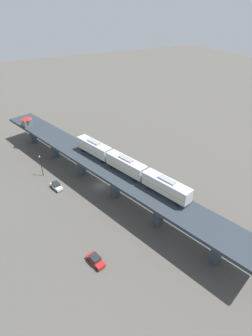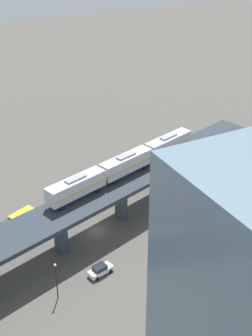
{
  "view_description": "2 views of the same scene",
  "coord_description": "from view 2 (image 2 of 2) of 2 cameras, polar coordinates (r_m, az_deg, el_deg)",
  "views": [
    {
      "loc": [
        21.87,
        57.06,
        45.7
      ],
      "look_at": [
        -4.01,
        8.44,
        9.76
      ],
      "focal_mm": 28.0,
      "sensor_mm": 36.0,
      "label": 1
    },
    {
      "loc": [
        67.42,
        -29.15,
        54.35
      ],
      "look_at": [
        -4.01,
        8.44,
        9.76
      ],
      "focal_mm": 50.0,
      "sensor_mm": 36.0,
      "label": 2
    }
  ],
  "objects": [
    {
      "name": "ground_plane",
      "position": [
        91.37,
        -3.55,
        -7.65
      ],
      "size": [
        400.0,
        400.0,
        0.0
      ],
      "primitive_type": "plane",
      "color": "#4C4944"
    },
    {
      "name": "elevated_viaduct",
      "position": [
        87.25,
        -3.78,
        -3.96
      ],
      "size": [
        34.58,
        90.51,
        8.26
      ],
      "color": "#283039",
      "rests_on": "ground"
    },
    {
      "name": "subway_train",
      "position": [
        91.71,
        0.0,
        0.57
      ],
      "size": [
        13.41,
        36.43,
        4.45
      ],
      "color": "silver",
      "rests_on": "elevated_viaduct"
    },
    {
      "name": "street_car_white",
      "position": [
        81.17,
        -3.15,
        -12.28
      ],
      "size": [
        2.76,
        4.69,
        1.89
      ],
      "color": "silver",
      "rests_on": "ground"
    },
    {
      "name": "street_car_red",
      "position": [
        93.91,
        12.83,
        -6.58
      ],
      "size": [
        2.79,
        4.7,
        1.89
      ],
      "color": "#AD1E1E",
      "rests_on": "ground"
    },
    {
      "name": "delivery_truck",
      "position": [
        93.19,
        -12.88,
        -6.28
      ],
      "size": [
        4.9,
        7.5,
        3.2
      ],
      "color": "#333338",
      "rests_on": "ground"
    },
    {
      "name": "street_lamp",
      "position": [
        75.61,
        -8.5,
        -13.12
      ],
      "size": [
        0.44,
        0.44,
        6.94
      ],
      "color": "black",
      "rests_on": "ground"
    }
  ]
}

